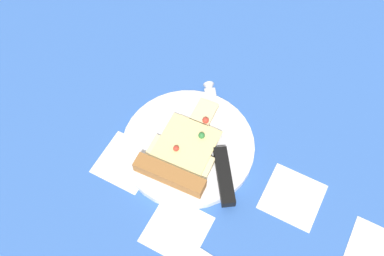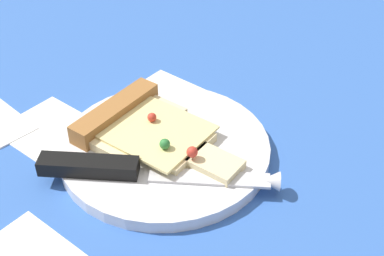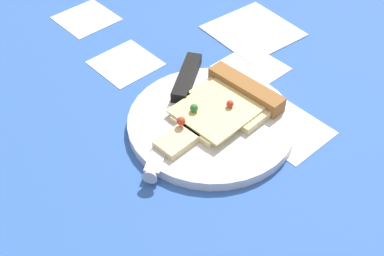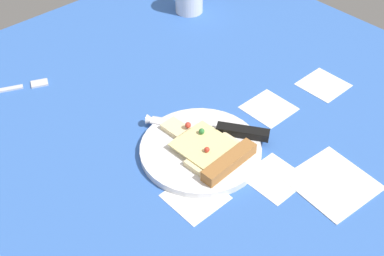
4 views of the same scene
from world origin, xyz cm
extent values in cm
cube|color=#3360B7|center=(0.00, 0.00, -1.50)|extent=(117.36, 117.36, 3.00)
cube|color=white|center=(-13.29, -14.37, -0.10)|extent=(9.00, 9.00, 0.20)
cube|color=white|center=(0.45, -20.70, -0.10)|extent=(9.00, 9.00, 0.20)
cylinder|color=silver|center=(-5.28, -7.09, 0.71)|extent=(22.63, 22.63, 1.41)
cube|color=beige|center=(-5.08, -11.09, 1.91)|extent=(11.30, 6.56, 1.00)
cube|color=beige|center=(-5.36, -5.59, 1.91)|extent=(7.48, 5.96, 1.00)
cube|color=beige|center=(-5.62, -0.60, 1.91)|extent=(3.86, 5.38, 1.00)
cube|color=#EDD88C|center=(-5.23, -8.09, 2.56)|extent=(9.70, 10.46, 0.30)
cube|color=#9E6633|center=(-4.92, -14.08, 2.51)|extent=(12.12, 3.22, 2.20)
sphere|color=red|center=(-6.15, -9.64, 3.21)|extent=(1.00, 1.00, 1.00)
sphere|color=red|center=(-4.32, -2.54, 3.29)|extent=(1.16, 1.16, 1.16)
sphere|color=#2D7A38|center=(-3.56, -5.50, 3.27)|extent=(1.11, 1.11, 1.11)
cube|color=silver|center=(-3.89, -0.09, 1.56)|extent=(8.41, 11.04, 0.30)
cone|color=silver|center=(-7.27, 4.86, 1.56)|extent=(2.78, 2.78, 2.00)
cube|color=black|center=(2.86, -10.01, 2.21)|extent=(7.45, 9.50, 1.60)
camera|label=1|loc=(13.03, -40.30, 68.49)|focal=42.49mm
camera|label=2|loc=(26.24, 22.11, 37.01)|focal=48.56mm
camera|label=3|loc=(-41.74, 29.79, 49.82)|focal=49.45mm
camera|label=4|loc=(-51.69, -55.50, 66.52)|focal=47.31mm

